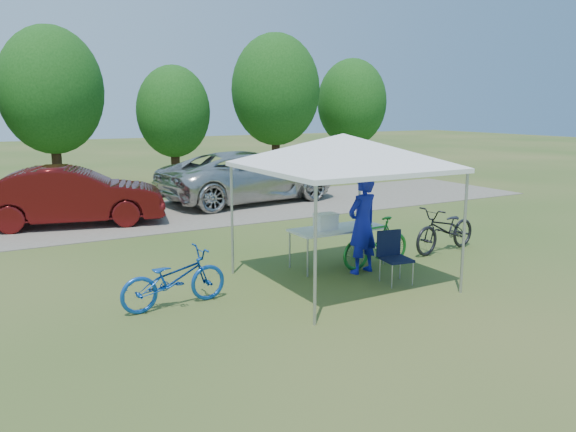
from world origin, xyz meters
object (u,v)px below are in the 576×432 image
object	(u,v)px
cyclist	(362,224)
folding_chair	(393,252)
minivan	(250,176)
folding_table	(338,230)
bike_green	(376,243)
bike_blue	(174,279)
sedan	(72,196)
cooler	(326,221)
bike_dark	(446,229)

from	to	relation	value
cyclist	folding_chair	bearing A→B (deg)	88.61
folding_chair	minivan	size ratio (longest dim) A/B	0.16
folding_table	bike_green	distance (m)	0.82
bike_blue	minivan	world-z (taller)	minivan
folding_chair	bike_blue	distance (m)	3.98
folding_chair	sedan	world-z (taller)	sedan
cyclist	sedan	distance (m)	8.52
cyclist	bike_green	size ratio (longest dim) A/B	1.15
cooler	sedan	xyz separation A→B (m)	(-3.74, 6.82, -0.15)
bike_blue	sedan	xyz separation A→B (m)	(-0.41, 7.47, 0.35)
folding_table	folding_chair	bearing A→B (deg)	-77.78
cyclist	minivan	distance (m)	8.75
folding_table	cooler	distance (m)	0.35
bike_dark	minivan	world-z (taller)	minivan
cyclist	bike_dark	size ratio (longest dim) A/B	0.99
bike_blue	bike_dark	size ratio (longest dim) A/B	0.91
cooler	minivan	bearing A→B (deg)	75.12
folding_chair	cyclist	xyz separation A→B (m)	(-0.14, 0.76, 0.40)
folding_chair	bike_blue	xyz separation A→B (m)	(-3.92, 0.71, -0.10)
minivan	sedan	xyz separation A→B (m)	(-5.87, -1.17, -0.06)
folding_chair	bike_blue	world-z (taller)	folding_chair
cooler	cyclist	world-z (taller)	cyclist
folding_table	minivan	distance (m)	8.19
minivan	cyclist	bearing A→B (deg)	162.57
bike_dark	folding_table	bearing A→B (deg)	-103.16
cooler	minivan	size ratio (longest dim) A/B	0.07
bike_green	folding_chair	bearing A→B (deg)	-24.20
bike_dark	sedan	bearing A→B (deg)	-144.72
folding_chair	cooler	bearing A→B (deg)	121.92
cyclist	sedan	world-z (taller)	cyclist
bike_green	cooler	bearing A→B (deg)	-117.77
folding_table	cyclist	bearing A→B (deg)	-75.12
cooler	sedan	size ratio (longest dim) A/B	0.09
bike_green	minivan	xyz separation A→B (m)	(1.18, 8.41, 0.37)
cooler	bike_dark	bearing A→B (deg)	-3.97
cooler	bike_dark	xyz separation A→B (m)	(3.06, -0.21, -0.45)
bike_green	sedan	distance (m)	8.63
folding_table	minivan	xyz separation A→B (m)	(1.83, 7.98, 0.12)
cooler	minivan	distance (m)	8.26
folding_table	sedan	bearing A→B (deg)	120.62
cyclist	bike_green	xyz separation A→B (m)	(0.49, 0.18, -0.46)
cooler	bike_green	distance (m)	1.13
cyclist	sedan	size ratio (longest dim) A/B	0.40
sedan	bike_green	bearing A→B (deg)	-134.48
folding_chair	minivan	xyz separation A→B (m)	(1.54, 9.35, 0.30)
folding_table	bike_blue	world-z (taller)	bike_blue
cyclist	bike_green	bearing A→B (deg)	-171.62
folding_table	minivan	size ratio (longest dim) A/B	0.32
folding_table	bike_blue	xyz separation A→B (m)	(-3.62, -0.66, -0.29)
bike_dark	sedan	distance (m)	9.78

